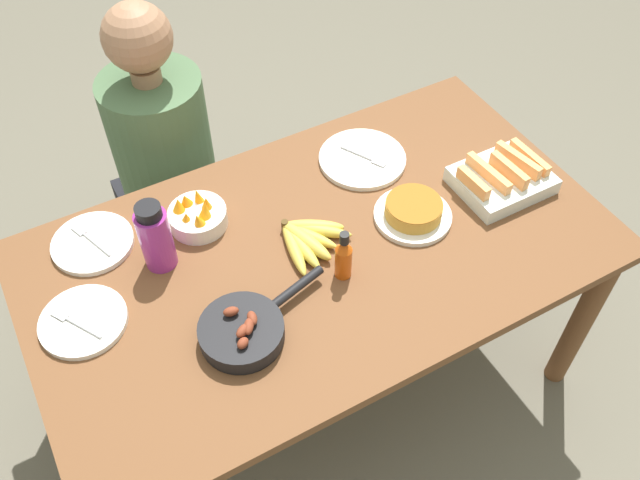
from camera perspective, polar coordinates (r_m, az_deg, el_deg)
ground_plane at (r=2.46m, az=0.00°, el=-11.42°), size 14.00×14.00×0.00m
dining_table at (r=1.94m, az=0.00°, el=-2.36°), size 1.60×0.91×0.72m
banana_bunch at (r=1.86m, az=-1.14°, el=0.19°), size 0.21×0.21×0.04m
melon_tray at (r=2.07m, az=15.09°, el=5.06°), size 0.26×0.21×0.09m
skillet at (r=1.68m, az=-6.43°, el=-7.57°), size 0.37×0.21×0.08m
frittata_plate_center at (r=1.94m, az=7.86°, el=2.39°), size 0.22×0.22×0.06m
empty_plate_near_front at (r=2.10m, az=3.58°, el=6.84°), size 0.27×0.27×0.02m
empty_plate_far_left at (r=1.97m, az=-18.60°, el=-0.24°), size 0.22×0.22×0.02m
empty_plate_far_right at (r=1.81m, az=-19.32°, el=-6.48°), size 0.22×0.22×0.02m
fruit_bowl_mango at (r=1.93m, az=-10.30°, el=2.06°), size 0.16×0.16×0.10m
water_bottle at (r=1.81m, az=-13.69°, el=0.24°), size 0.09×0.09×0.21m
hot_sauce_bottle at (r=1.75m, az=1.99°, el=-1.46°), size 0.05×0.05×0.16m
person_figure at (r=2.46m, az=-12.51°, el=5.11°), size 0.36×0.36×1.15m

